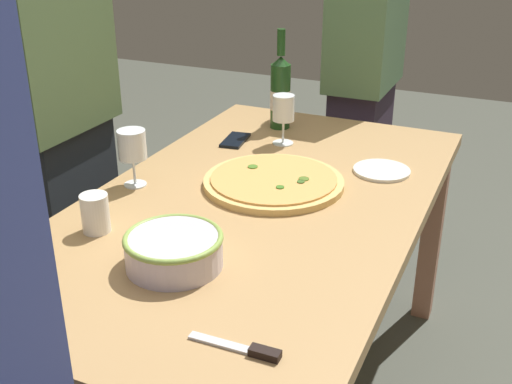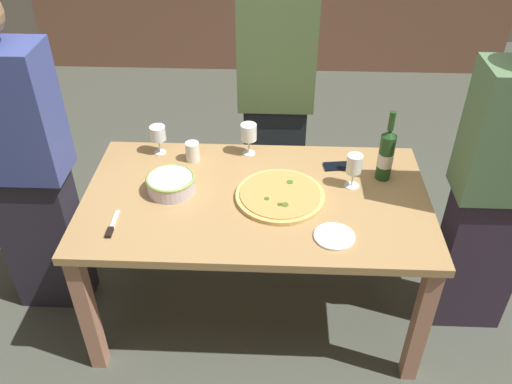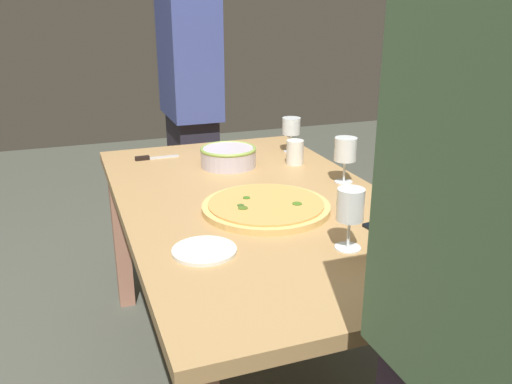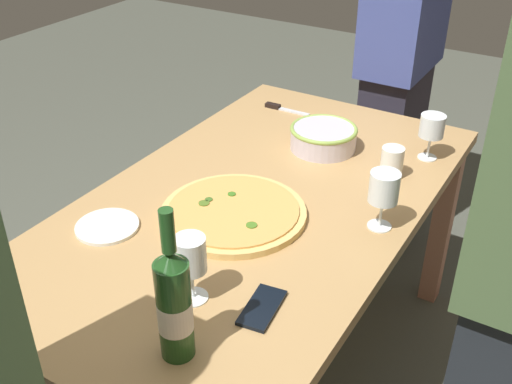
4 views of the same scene
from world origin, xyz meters
TOP-DOWN VIEW (x-y plane):
  - ground_plane at (0.00, 0.00)m, footprint 8.00×8.00m
  - dining_table at (0.00, 0.00)m, footprint 1.60×0.90m
  - pizza at (0.11, -0.01)m, footprint 0.41×0.41m
  - serving_bowl at (-0.40, 0.03)m, footprint 0.23×0.23m
  - wine_bottle at (0.61, 0.18)m, footprint 0.07×0.07m
  - wine_glass_near_pizza at (-0.51, 0.35)m, footprint 0.08×0.08m
  - wine_glass_by_bottle at (0.45, 0.10)m, footprint 0.07×0.07m
  - wine_glass_far_left at (-0.05, 0.37)m, footprint 0.08×0.08m
  - cup_amber at (-0.33, 0.29)m, footprint 0.07×0.07m
  - side_plate at (0.34, -0.27)m, footprint 0.17×0.17m
  - cell_phone at (0.40, 0.26)m, footprint 0.15×0.09m
  - pizza_knife at (-0.61, -0.25)m, footprint 0.03×0.19m
  - person_guest_left at (-1.09, 0.04)m, footprint 0.43×0.24m

SIDE VIEW (x-z plane):
  - ground_plane at x=0.00m, z-range 0.00..0.00m
  - dining_table at x=0.00m, z-range 0.28..1.03m
  - side_plate at x=0.34m, z-range 0.75..0.76m
  - cell_phone at x=0.40m, z-range 0.75..0.76m
  - pizza_knife at x=-0.61m, z-range 0.75..0.76m
  - pizza at x=0.11m, z-range 0.75..0.78m
  - serving_bowl at x=-0.40m, z-range 0.75..0.83m
  - cup_amber at x=-0.33m, z-range 0.75..0.85m
  - person_guest_left at x=-1.09m, z-range 0.01..1.68m
  - wine_glass_near_pizza at x=-0.51m, z-range 0.78..0.94m
  - wine_glass_by_bottle at x=0.45m, z-range 0.79..0.96m
  - wine_glass_far_left at x=-0.05m, z-range 0.79..0.96m
  - wine_bottle at x=0.61m, z-range 0.71..1.06m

